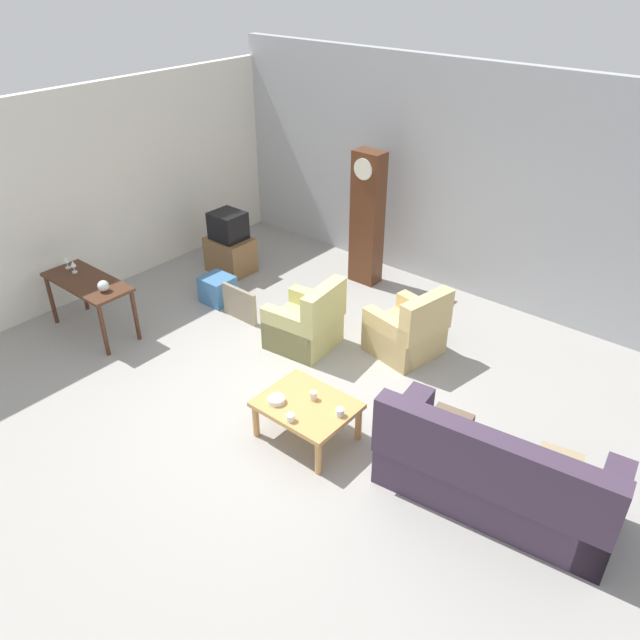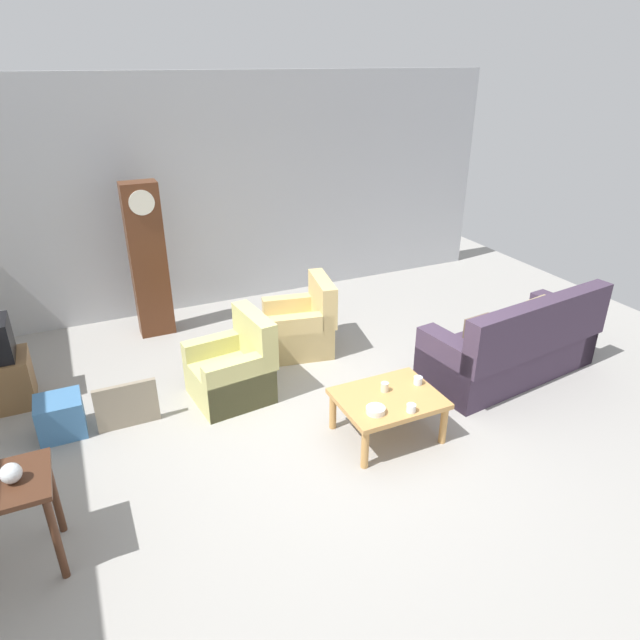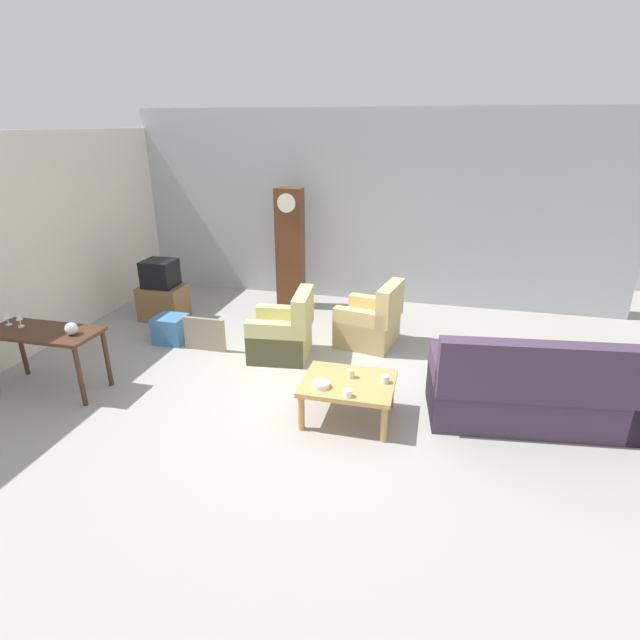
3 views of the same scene
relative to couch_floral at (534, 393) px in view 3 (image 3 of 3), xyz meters
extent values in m
plane|color=#999691|center=(-2.23, -0.02, -0.35)|extent=(10.40, 10.40, 0.00)
cube|color=#ADAFB5|center=(-2.23, 3.58, 1.25)|extent=(8.40, 0.16, 3.20)
cube|color=silver|center=(-6.43, 0.38, 1.09)|extent=(0.12, 6.40, 2.88)
cube|color=#423347|center=(-0.01, 0.07, -0.13)|extent=(2.19, 1.09, 0.44)
cube|color=#423347|center=(0.04, -0.29, 0.39)|extent=(2.11, 0.46, 0.60)
cube|color=#423347|center=(0.91, 0.18, -0.01)|extent=(0.34, 0.86, 0.68)
cube|color=#423347|center=(-0.93, -0.05, -0.01)|extent=(0.34, 0.86, 0.68)
cube|color=#9E8966|center=(0.46, 0.18, 0.27)|extent=(0.38, 0.18, 0.36)
cube|color=brown|center=(-0.49, 0.06, 0.27)|extent=(0.37, 0.16, 0.36)
cube|color=#CCC67A|center=(-3.07, 0.91, -0.15)|extent=(0.84, 0.84, 0.40)
cube|color=#CCC67A|center=(-2.76, 0.95, 0.31)|extent=(0.26, 0.78, 0.52)
cube|color=#CCC67A|center=(-3.11, 1.21, -0.05)|extent=(0.77, 0.24, 0.60)
cube|color=#CCC67A|center=(-3.04, 0.61, -0.05)|extent=(0.77, 0.24, 0.60)
cube|color=#D5B876|center=(-1.99, 1.60, -0.15)|extent=(0.89, 0.89, 0.40)
cube|color=#D5B876|center=(-1.68, 1.54, 0.31)|extent=(0.32, 0.78, 0.52)
cube|color=#D5B876|center=(-1.94, 1.90, -0.05)|extent=(0.78, 0.30, 0.60)
cube|color=#D5B876|center=(-2.05, 1.31, -0.05)|extent=(0.78, 0.30, 0.60)
cube|color=tan|center=(-1.89, -0.38, 0.07)|extent=(0.96, 0.76, 0.05)
cylinder|color=tan|center=(-2.32, -0.71, -0.16)|extent=(0.07, 0.07, 0.39)
cylinder|color=tan|center=(-1.47, -0.71, -0.16)|extent=(0.07, 0.07, 0.39)
cylinder|color=tan|center=(-2.32, -0.06, -0.16)|extent=(0.07, 0.07, 0.39)
cylinder|color=tan|center=(-1.47, -0.06, -0.16)|extent=(0.07, 0.07, 0.39)
cube|color=#472819|center=(-5.41, -0.60, 0.38)|extent=(1.30, 0.56, 0.04)
cylinder|color=#472819|center=(-4.81, -0.84, 0.01)|extent=(0.06, 0.06, 0.72)
cylinder|color=#472819|center=(-6.02, -0.37, 0.01)|extent=(0.06, 0.06, 0.72)
cylinder|color=#472819|center=(-4.81, -0.37, 0.01)|extent=(0.06, 0.06, 0.72)
cube|color=#562D19|center=(-3.51, 2.86, 0.65)|extent=(0.44, 0.28, 2.00)
cylinder|color=silver|center=(-3.51, 2.70, 1.43)|extent=(0.30, 0.02, 0.30)
cube|color=brown|center=(-5.32, 1.77, -0.08)|extent=(0.68, 0.52, 0.55)
cube|color=black|center=(-5.32, 1.77, 0.41)|extent=(0.48, 0.44, 0.42)
cube|color=gray|center=(-4.14, 0.83, -0.12)|extent=(0.60, 0.05, 0.47)
cube|color=teal|center=(-4.75, 0.97, -0.16)|extent=(0.43, 0.40, 0.39)
sphere|color=silver|center=(-4.99, -0.62, 0.47)|extent=(0.14, 0.14, 0.14)
cylinder|color=white|center=(-1.84, -0.69, 0.13)|extent=(0.09, 0.09, 0.08)
cylinder|color=silver|center=(-1.52, -0.32, 0.13)|extent=(0.09, 0.09, 0.08)
cylinder|color=beige|center=(-1.88, -0.29, 0.14)|extent=(0.08, 0.08, 0.09)
cylinder|color=white|center=(-2.14, -0.57, 0.12)|extent=(0.17, 0.17, 0.06)
cylinder|color=silver|center=(-5.91, -0.56, 0.41)|extent=(0.07, 0.07, 0.02)
cylinder|color=silver|center=(-5.91, -0.56, 0.46)|extent=(0.01, 0.01, 0.08)
cone|color=silver|center=(-5.91, -0.56, 0.53)|extent=(0.08, 0.08, 0.08)
cylinder|color=silver|center=(-5.72, -0.58, 0.41)|extent=(0.07, 0.07, 0.02)
cylinder|color=silver|center=(-5.72, -0.58, 0.46)|extent=(0.01, 0.01, 0.08)
cone|color=silver|center=(-5.72, -0.58, 0.53)|extent=(0.07, 0.07, 0.08)
camera|label=1|loc=(1.34, -4.07, 4.09)|focal=34.66mm
camera|label=2|loc=(-4.35, -4.14, 2.99)|focal=31.22mm
camera|label=3|loc=(-1.10, -4.85, 2.60)|focal=27.60mm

